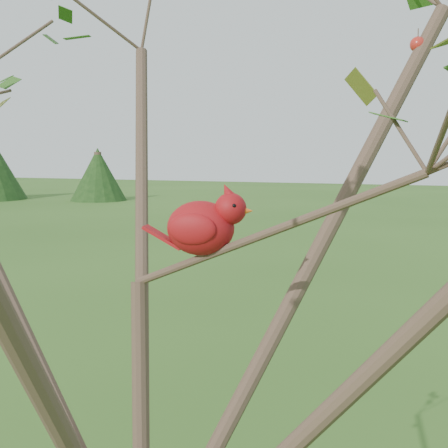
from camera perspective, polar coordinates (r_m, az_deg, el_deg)
name	(u,v)px	position (r m, az deg, el deg)	size (l,w,h in m)	color
crabapple_tree	(141,211)	(1.22, -7.57, 1.18)	(2.35, 2.05, 2.95)	#463326
cardinal	(204,225)	(1.29, -1.81, -0.12)	(0.24, 0.13, 0.17)	#A00D19
distant_trees	(376,166)	(25.99, 13.71, 5.18)	(37.73, 13.34, 3.58)	#463326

